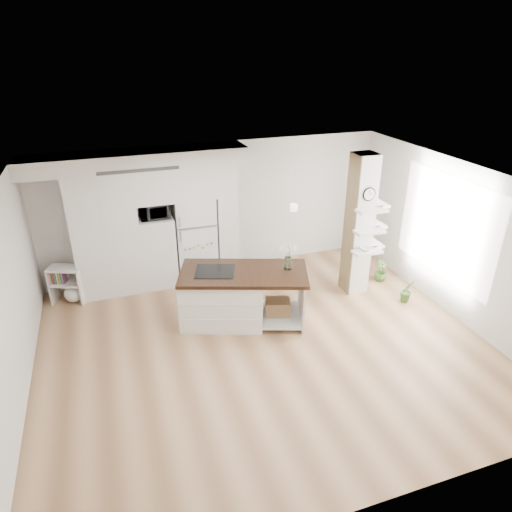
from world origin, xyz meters
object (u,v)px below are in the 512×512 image
Objects in this scene: refrigerator at (195,238)px; kitchen_island at (229,295)px; floor_plant_a at (407,290)px; bookshelf at (70,287)px.

refrigerator is 1.82m from kitchen_island.
kitchen_island reaches higher than floor_plant_a.
kitchen_island is 3.30× the size of bookshelf.
refrigerator is 2.46× the size of bookshelf.
kitchen_island is 3.10m from bookshelf.
refrigerator is 4.23m from floor_plant_a.
refrigerator reaches higher than kitchen_island.
refrigerator reaches higher than floor_plant_a.
kitchen_island is 5.00× the size of floor_plant_a.
bookshelf is at bearing -175.48° from refrigerator.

